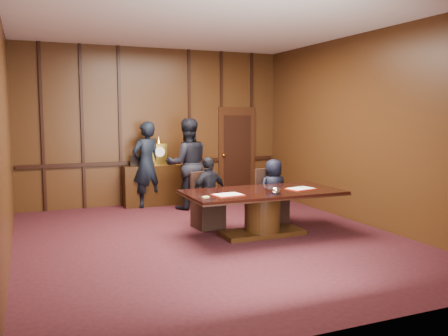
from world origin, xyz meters
The scene contains 13 objects.
room centered at (0.07, 0.14, 1.72)m, with size 7.00×7.04×3.50m.
sideboard centered at (0.00, 3.26, 0.49)m, with size 1.60×0.45×1.54m.
conference_table centered at (0.88, -0.06, 0.51)m, with size 2.62×1.32×0.76m.
folder_left centered at (0.17, -0.26, 0.77)m, with size 0.50×0.39×0.02m.
folder_right centered at (1.56, -0.17, 0.77)m, with size 0.52×0.42×0.02m.
inkstand centered at (0.88, -0.51, 0.81)m, with size 0.20×0.14×0.12m.
notepad centered at (-0.22, -0.30, 0.77)m, with size 0.10×0.07×0.01m, color #ECE473.
chair_left centered at (0.23, 0.81, 0.29)m, with size 0.53×0.53×0.99m.
chair_right centered at (1.53, 0.81, 0.29)m, with size 0.53×0.53×0.99m.
signatory_left centered at (0.23, 0.74, 0.64)m, with size 0.75×0.31×1.28m, color black.
signatory_right centered at (1.53, 0.74, 0.60)m, with size 0.58×0.38×1.20m, color black.
witness_left centered at (-0.32, 3.10, 0.94)m, with size 0.68×0.45×1.87m, color black.
witness_right centered at (0.44, 2.57, 0.97)m, with size 0.94×0.73×1.94m, color black.
Camera 1 is at (-2.74, -7.01, 2.03)m, focal length 38.00 mm.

